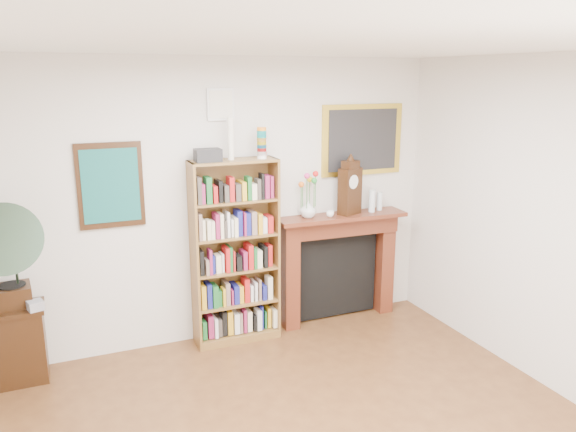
% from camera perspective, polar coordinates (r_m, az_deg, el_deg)
% --- Properties ---
extents(room, '(4.51, 5.01, 2.81)m').
position_cam_1_polar(room, '(3.35, 5.68, -7.28)').
color(room, '#4C2C17').
rests_on(room, ground).
extents(teal_poster, '(0.58, 0.04, 0.78)m').
position_cam_1_polar(teal_poster, '(5.31, -17.58, 2.97)').
color(teal_poster, black).
rests_on(teal_poster, back_wall).
extents(small_picture, '(0.26, 0.04, 0.30)m').
position_cam_1_polar(small_picture, '(5.43, -6.86, 11.19)').
color(small_picture, white).
rests_on(small_picture, back_wall).
extents(gilt_painting, '(0.95, 0.04, 0.75)m').
position_cam_1_polar(gilt_painting, '(6.08, 7.55, 7.68)').
color(gilt_painting, gold).
rests_on(gilt_painting, back_wall).
extents(bookshelf, '(0.85, 0.30, 2.12)m').
position_cam_1_polar(bookshelf, '(5.53, -5.39, -2.66)').
color(bookshelf, brown).
rests_on(bookshelf, floor).
extents(side_cabinet, '(0.50, 0.37, 0.69)m').
position_cam_1_polar(side_cabinet, '(5.53, -25.84, -11.67)').
color(side_cabinet, black).
rests_on(side_cabinet, floor).
extents(fireplace, '(1.42, 0.39, 1.19)m').
position_cam_1_polar(fireplace, '(6.12, 5.08, -4.17)').
color(fireplace, '#4A1C11').
rests_on(fireplace, floor).
extents(gramophone, '(0.64, 0.78, 0.97)m').
position_cam_1_polar(gramophone, '(5.12, -26.80, -3.15)').
color(gramophone, black).
rests_on(gramophone, side_cabinet).
extents(cd_stack, '(0.15, 0.15, 0.08)m').
position_cam_1_polar(cd_stack, '(5.26, -24.29, -8.27)').
color(cd_stack, '#B7B6C3').
rests_on(cd_stack, side_cabinet).
extents(mantel_clock, '(0.28, 0.22, 0.57)m').
position_cam_1_polar(mantel_clock, '(5.91, 6.31, 2.79)').
color(mantel_clock, black).
rests_on(mantel_clock, fireplace).
extents(flower_vase, '(0.19, 0.19, 0.17)m').
position_cam_1_polar(flower_vase, '(5.77, 2.06, 0.68)').
color(flower_vase, silver).
rests_on(flower_vase, fireplace).
extents(teacup, '(0.08, 0.08, 0.06)m').
position_cam_1_polar(teacup, '(5.83, 4.31, 0.22)').
color(teacup, white).
rests_on(teacup, fireplace).
extents(bottle_left, '(0.07, 0.07, 0.24)m').
position_cam_1_polar(bottle_left, '(6.07, 8.53, 1.52)').
color(bottle_left, silver).
rests_on(bottle_left, fireplace).
extents(bottle_right, '(0.06, 0.06, 0.20)m').
position_cam_1_polar(bottle_right, '(6.17, 9.28, 1.51)').
color(bottle_right, silver).
rests_on(bottle_right, fireplace).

